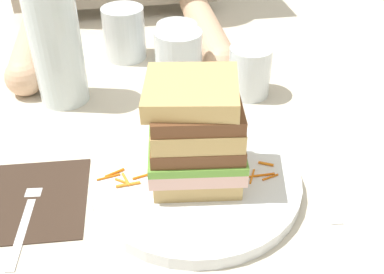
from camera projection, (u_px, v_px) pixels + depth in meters
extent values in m
plane|color=beige|center=(180.00, 177.00, 0.62)|extent=(3.00, 3.00, 0.00)
cylinder|color=white|center=(196.00, 181.00, 0.60)|extent=(0.27, 0.27, 0.02)
cube|color=tan|center=(196.00, 169.00, 0.58)|extent=(0.12, 0.10, 0.02)
cube|color=beige|center=(196.00, 156.00, 0.57)|extent=(0.13, 0.11, 0.02)
cube|color=#6BA83D|center=(196.00, 147.00, 0.56)|extent=(0.13, 0.11, 0.01)
cube|color=brown|center=(196.00, 138.00, 0.56)|extent=(0.12, 0.11, 0.02)
cube|color=tan|center=(196.00, 124.00, 0.54)|extent=(0.12, 0.10, 0.02)
cube|color=brown|center=(196.00, 109.00, 0.53)|extent=(0.11, 0.10, 0.02)
cube|color=tan|center=(191.00, 91.00, 0.52)|extent=(0.12, 0.11, 0.03)
cylinder|color=orange|center=(142.00, 176.00, 0.59)|extent=(0.02, 0.01, 0.00)
cylinder|color=orange|center=(115.00, 172.00, 0.60)|extent=(0.03, 0.01, 0.00)
cylinder|color=orange|center=(109.00, 177.00, 0.59)|extent=(0.03, 0.01, 0.00)
cylinder|color=orange|center=(126.00, 179.00, 0.58)|extent=(0.01, 0.02, 0.00)
cylinder|color=orange|center=(122.00, 181.00, 0.58)|extent=(0.02, 0.01, 0.00)
cylinder|color=orange|center=(128.00, 184.00, 0.58)|extent=(0.03, 0.01, 0.00)
cylinder|color=orange|center=(252.00, 176.00, 0.59)|extent=(0.01, 0.03, 0.00)
cylinder|color=orange|center=(266.00, 164.00, 0.61)|extent=(0.02, 0.01, 0.00)
cylinder|color=orange|center=(256.00, 176.00, 0.59)|extent=(0.03, 0.00, 0.00)
cylinder|color=orange|center=(264.00, 175.00, 0.59)|extent=(0.03, 0.00, 0.00)
cylinder|color=orange|center=(270.00, 177.00, 0.59)|extent=(0.02, 0.01, 0.00)
cube|color=#38281E|center=(32.00, 199.00, 0.58)|extent=(0.14, 0.15, 0.00)
cube|color=silver|center=(21.00, 231.00, 0.53)|extent=(0.02, 0.11, 0.00)
cube|color=silver|center=(33.00, 193.00, 0.59)|extent=(0.02, 0.02, 0.00)
cylinder|color=silver|center=(44.00, 178.00, 0.61)|extent=(0.01, 0.04, 0.00)
cylinder|color=silver|center=(39.00, 178.00, 0.61)|extent=(0.01, 0.04, 0.00)
cylinder|color=silver|center=(35.00, 178.00, 0.61)|extent=(0.01, 0.04, 0.00)
cylinder|color=silver|center=(31.00, 179.00, 0.61)|extent=(0.01, 0.04, 0.00)
cube|color=silver|center=(327.00, 196.00, 0.59)|extent=(0.03, 0.10, 0.00)
cube|color=silver|center=(308.00, 147.00, 0.67)|extent=(0.03, 0.11, 0.00)
cylinder|color=white|center=(250.00, 71.00, 0.77)|extent=(0.07, 0.07, 0.08)
cylinder|color=orange|center=(249.00, 75.00, 0.77)|extent=(0.06, 0.06, 0.07)
cylinder|color=silver|center=(57.00, 47.00, 0.72)|extent=(0.08, 0.08, 0.19)
cylinder|color=silver|center=(177.00, 43.00, 0.87)|extent=(0.07, 0.07, 0.07)
cylinder|color=silver|center=(179.00, 59.00, 0.79)|extent=(0.08, 0.08, 0.10)
cylinder|color=silver|center=(124.00, 33.00, 0.87)|extent=(0.08, 0.08, 0.10)
cylinder|color=#DBAD89|center=(34.00, 40.00, 0.89)|extent=(0.06, 0.29, 0.06)
cylinder|color=#DBAD89|center=(205.00, 29.00, 0.94)|extent=(0.06, 0.29, 0.06)
sphere|color=#DBAD89|center=(24.00, 77.00, 0.77)|extent=(0.06, 0.06, 0.06)
sphere|color=#DBAD89|center=(221.00, 62.00, 0.82)|extent=(0.06, 0.06, 0.06)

